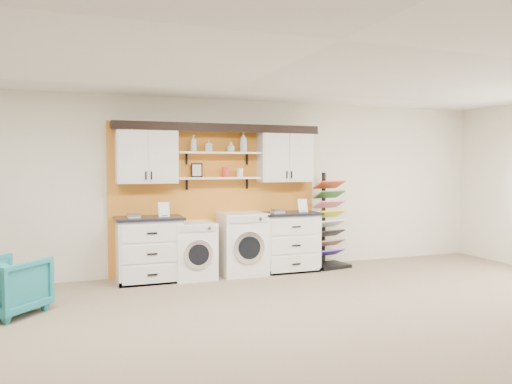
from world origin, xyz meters
name	(u,v)px	position (x,y,z in m)	size (l,w,h in m)	color
floor	(338,360)	(0.00, 0.00, 0.00)	(10.00, 10.00, 0.00)	#836D58
ceiling	(340,40)	(0.00, 0.00, 2.80)	(10.00, 10.00, 0.00)	white
wall_back	(216,186)	(0.00, 4.00, 1.40)	(10.00, 10.00, 0.00)	silver
accent_panel	(216,198)	(0.00, 3.96, 1.20)	(3.40, 0.07, 2.40)	orange
upper_cabinet_left	(147,155)	(-1.13, 3.79, 1.88)	(0.90, 0.35, 0.84)	white
upper_cabinet_right	(285,156)	(1.13, 3.79, 1.88)	(0.90, 0.35, 0.84)	white
shelf_lower	(219,178)	(0.00, 3.80, 1.53)	(1.32, 0.28, 0.03)	white
shelf_upper	(219,153)	(0.00, 3.80, 1.93)	(1.32, 0.28, 0.03)	white
crown_molding	(219,128)	(0.00, 3.81, 2.33)	(3.30, 0.41, 0.13)	black
picture_frame	(197,170)	(-0.35, 3.85, 1.66)	(0.18, 0.02, 0.22)	black
canister_red	(225,172)	(0.10, 3.80, 1.62)	(0.11, 0.11, 0.16)	red
canister_cream	(240,173)	(0.35, 3.80, 1.61)	(0.10, 0.10, 0.14)	silver
base_cabinet_left	(149,249)	(-1.13, 3.64, 0.48)	(0.99, 0.66, 0.97)	white
base_cabinet_right	(288,241)	(1.13, 3.64, 0.48)	(0.99, 0.66, 0.96)	white
washer	(193,250)	(-0.46, 3.64, 0.43)	(0.62, 0.71, 0.86)	white
dryer	(242,244)	(0.33, 3.64, 0.49)	(0.70, 0.71, 0.98)	white
sample_rack	(329,237)	(1.90, 3.68, 0.52)	(0.65, 0.57, 1.61)	black
armchair	(9,286)	(-2.90, 2.54, 0.33)	(0.71, 0.73, 0.66)	#1A737C
soap_bottle_a	(193,143)	(-0.41, 3.80, 2.07)	(0.10, 0.10, 0.26)	silver
soap_bottle_b	(209,146)	(-0.16, 3.80, 2.04)	(0.08, 0.09, 0.19)	silver
soap_bottle_c	(231,147)	(0.19, 3.80, 2.03)	(0.13, 0.13, 0.16)	silver
soap_bottle_d	(243,142)	(0.41, 3.80, 2.11)	(0.12, 0.12, 0.32)	silver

